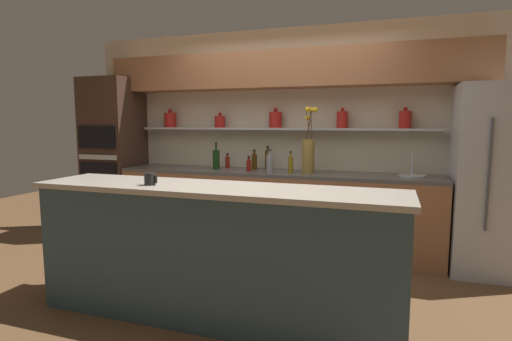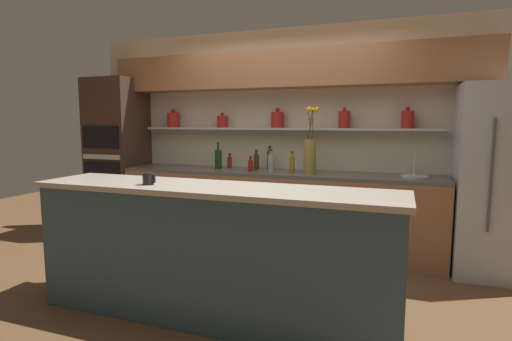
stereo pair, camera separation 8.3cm
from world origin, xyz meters
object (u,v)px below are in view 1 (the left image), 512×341
at_px(bottle_wine_1, 216,159).
at_px(coffee_mug, 150,179).
at_px(oven_tower, 114,157).
at_px(bottle_spirit_6, 270,163).
at_px(flower_vase, 309,152).
at_px(bottle_oil_2, 291,164).
at_px(refrigerator, 496,180).
at_px(bottle_spirit_5, 254,161).
at_px(bottle_sauce_0, 227,162).
at_px(bottle_spirit_3, 268,159).
at_px(sink_fixture, 413,174).
at_px(bottle_sauce_4, 249,165).

xyz_separation_m(bottle_wine_1, coffee_mug, (0.31, -1.87, 0.02)).
height_order(oven_tower, bottle_spirit_6, oven_tower).
distance_m(oven_tower, coffee_mug, 2.61).
bearing_deg(bottle_wine_1, flower_vase, -2.55).
distance_m(bottle_spirit_6, coffee_mug, 1.76).
distance_m(oven_tower, bottle_oil_2, 2.45).
xyz_separation_m(refrigerator, bottle_wine_1, (-2.98, 0.03, 0.12)).
bearing_deg(bottle_spirit_6, bottle_spirit_5, 133.81).
height_order(bottle_sauce_0, bottle_spirit_5, bottle_spirit_5).
distance_m(bottle_spirit_3, coffee_mug, 2.06).
bearing_deg(sink_fixture, bottle_wine_1, -179.39).
distance_m(bottle_spirit_3, bottle_sauce_4, 0.27).
bearing_deg(bottle_sauce_0, bottle_spirit_3, 1.22).
distance_m(sink_fixture, bottle_sauce_0, 2.15).
bearing_deg(sink_fixture, flower_vase, -176.07).
relative_size(oven_tower, bottle_spirit_5, 8.64).
bearing_deg(refrigerator, bottle_spirit_3, 175.44).
xyz_separation_m(bottle_spirit_3, bottle_spirit_6, (0.12, -0.33, -0.01)).
relative_size(flower_vase, bottle_oil_2, 3.02).
relative_size(bottle_sauce_0, bottle_spirit_5, 0.78).
distance_m(flower_vase, sink_fixture, 1.11).
relative_size(oven_tower, bottle_sauce_0, 11.08).
height_order(sink_fixture, bottle_sauce_4, sink_fixture).
height_order(sink_fixture, bottle_wine_1, bottle_wine_1).
bearing_deg(bottle_oil_2, bottle_wine_1, 175.17).
distance_m(oven_tower, sink_fixture, 3.73).
xyz_separation_m(flower_vase, bottle_oil_2, (-0.19, -0.03, -0.14)).
distance_m(refrigerator, bottle_spirit_3, 2.39).
relative_size(oven_tower, bottle_oil_2, 8.43).
bearing_deg(bottle_sauce_4, bottle_oil_2, -3.87).
bearing_deg(coffee_mug, bottle_sauce_4, 86.03).
distance_m(bottle_sauce_0, bottle_spirit_3, 0.52).
distance_m(bottle_wine_1, bottle_spirit_3, 0.62).
relative_size(bottle_wine_1, coffee_mug, 3.17).
distance_m(refrigerator, flower_vase, 1.86).
relative_size(bottle_sauce_0, bottle_sauce_4, 1.07).
height_order(flower_vase, bottle_spirit_3, flower_vase).
relative_size(sink_fixture, bottle_oil_2, 1.13).
distance_m(oven_tower, bottle_sauce_0, 1.59).
height_order(refrigerator, bottle_sauce_0, refrigerator).
height_order(refrigerator, coffee_mug, refrigerator).
bearing_deg(refrigerator, oven_tower, 179.53).
distance_m(bottle_sauce_0, bottle_wine_1, 0.18).
distance_m(refrigerator, bottle_wine_1, 2.99).
relative_size(flower_vase, bottle_sauce_4, 4.24).
distance_m(bottle_sauce_4, bottle_spirit_5, 0.18).
bearing_deg(coffee_mug, bottle_oil_2, 70.38).
relative_size(sink_fixture, bottle_sauce_4, 1.59).
relative_size(bottle_spirit_3, coffee_mug, 2.79).
height_order(flower_vase, sink_fixture, flower_vase).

